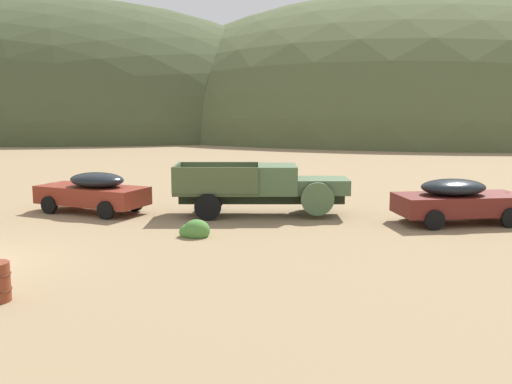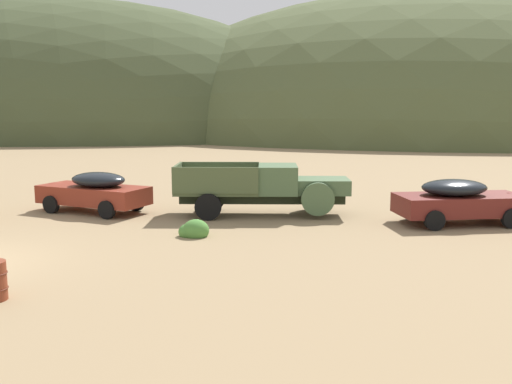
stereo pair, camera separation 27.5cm
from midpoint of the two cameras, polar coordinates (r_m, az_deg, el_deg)
The scene contains 8 objects.
hill_far_right at distance 86.82m, azimuth -19.59°, elevation 5.45°, with size 83.83×50.19×36.85m, color #424C2D.
hill_distant at distance 90.32m, azimuth 16.82°, elevation 5.68°, with size 92.66×75.52×39.81m, color #4C5633.
car_rust_red at distance 23.01m, azimuth -15.76°, elevation 0.09°, with size 4.83×3.05×1.57m.
truck_weathered_green at distance 21.53m, azimuth 1.96°, elevation 0.42°, with size 6.60×2.73×1.91m.
car_oxblood at distance 21.25m, azimuth 20.33°, elevation -0.81°, with size 4.90×2.84×1.57m.
bush_lone_scrub at distance 25.10m, azimuth 17.75°, elevation -0.65°, with size 1.26×1.16×1.00m.
bush_near_barrel at distance 18.25m, azimuth -5.73°, elevation -3.84°, with size 0.98×0.78×0.70m.
bush_front_right at distance 25.03m, azimuth 1.93°, elevation -0.41°, with size 0.76×0.66×0.68m.
Camera 2 is at (9.31, -13.47, 4.11)m, focal length 40.27 mm.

